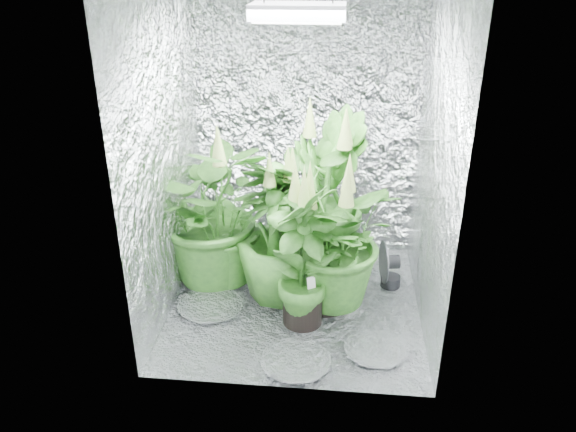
% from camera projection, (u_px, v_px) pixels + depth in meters
% --- Properties ---
extents(ground, '(1.60, 1.60, 0.00)m').
position_uv_depth(ground, '(296.00, 303.00, 3.73)').
color(ground, white).
rests_on(ground, ground).
extents(walls, '(1.62, 1.62, 2.00)m').
position_uv_depth(walls, '(297.00, 161.00, 3.30)').
color(walls, white).
rests_on(walls, ground).
extents(grow_lamp, '(0.50, 0.30, 0.22)m').
position_uv_depth(grow_lamp, '(298.00, 12.00, 2.94)').
color(grow_lamp, gray).
rests_on(grow_lamp, ceiling).
extents(plant_a, '(0.97, 0.97, 1.13)m').
position_uv_depth(plant_a, '(216.00, 211.00, 3.75)').
color(plant_a, black).
rests_on(plant_a, ground).
extents(plant_b, '(0.56, 0.56, 0.85)m').
position_uv_depth(plant_b, '(288.00, 232.00, 3.83)').
color(plant_b, black).
rests_on(plant_b, ground).
extents(plant_c, '(0.65, 0.65, 1.26)m').
position_uv_depth(plant_c, '(326.00, 199.00, 3.82)').
color(plant_c, black).
rests_on(plant_c, ground).
extents(plant_d, '(0.74, 0.74, 1.07)m').
position_uv_depth(plant_d, '(279.00, 231.00, 3.58)').
color(plant_d, black).
rests_on(plant_d, ground).
extents(plant_e, '(0.94, 0.94, 1.04)m').
position_uv_depth(plant_e, '(328.00, 239.00, 3.50)').
color(plant_e, black).
rests_on(plant_e, ground).
extents(plant_f, '(0.69, 0.69, 1.03)m').
position_uv_depth(plant_f, '(303.00, 255.00, 3.33)').
color(plant_f, black).
rests_on(plant_f, ground).
extents(circulation_fan, '(0.15, 0.30, 0.34)m').
position_uv_depth(circulation_fan, '(387.00, 268.00, 3.85)').
color(circulation_fan, black).
rests_on(circulation_fan, ground).
extents(plant_label, '(0.06, 0.05, 0.08)m').
position_uv_depth(plant_label, '(311.00, 284.00, 3.38)').
color(plant_label, white).
rests_on(plant_label, plant_f).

